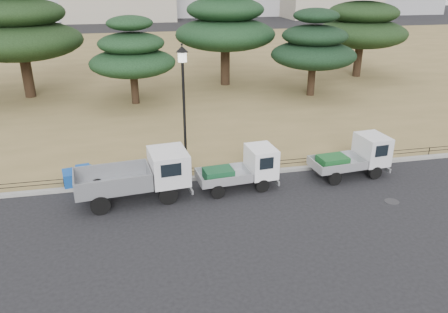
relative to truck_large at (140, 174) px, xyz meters
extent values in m
plane|color=black|center=(3.73, -1.27, -1.12)|extent=(220.00, 220.00, 0.00)
cube|color=olive|center=(3.73, 29.33, -1.04)|extent=(120.00, 56.00, 0.15)
cube|color=gray|center=(3.73, 1.33, -1.04)|extent=(120.00, 0.25, 0.16)
cylinder|color=black|center=(1.09, -0.74, -0.72)|extent=(0.80, 0.24, 0.78)
cylinder|color=black|center=(0.90, 0.95, -0.72)|extent=(0.80, 0.24, 0.78)
cylinder|color=black|center=(-1.60, -1.03, -0.72)|extent=(0.80, 0.24, 0.78)
cylinder|color=black|center=(-1.78, 0.66, -0.72)|extent=(0.80, 0.24, 0.78)
cube|color=#2D2D30|center=(-0.31, -0.03, -0.52)|extent=(4.45, 1.39, 0.14)
cube|color=gray|center=(-1.09, -0.12, -0.07)|extent=(3.20, 2.03, 0.76)
cube|color=silver|center=(1.22, 0.13, 0.22)|extent=(1.71, 2.01, 1.34)
cylinder|color=black|center=(5.18, -0.49, -0.81)|extent=(0.62, 0.21, 0.61)
cylinder|color=black|center=(5.06, 0.84, -0.81)|extent=(0.62, 0.21, 0.61)
cylinder|color=black|center=(3.17, -0.67, -0.81)|extent=(0.62, 0.21, 0.61)
cylinder|color=black|center=(3.05, 0.66, -0.81)|extent=(0.62, 0.21, 0.61)
cube|color=#2D2D30|center=(4.15, 0.09, -0.67)|extent=(3.32, 1.04, 0.14)
cube|color=#ADAFB5|center=(3.56, 0.04, -0.40)|extent=(2.36, 1.57, 0.40)
cube|color=white|center=(5.29, 0.19, 0.05)|extent=(1.26, 1.59, 1.30)
cube|color=#164F2C|center=(3.33, 0.02, -0.30)|extent=(1.31, 1.00, 0.44)
cylinder|color=black|center=(10.65, -0.30, -0.80)|extent=(0.64, 0.23, 0.63)
cylinder|color=black|center=(10.52, 1.08, -0.80)|extent=(0.64, 0.23, 0.63)
cylinder|color=black|center=(8.56, -0.50, -0.80)|extent=(0.64, 0.23, 0.63)
cylinder|color=black|center=(8.43, 0.88, -0.80)|extent=(0.64, 0.23, 0.63)
cube|color=#2D2D30|center=(9.57, 0.29, -0.65)|extent=(3.45, 1.10, 0.15)
cube|color=#ACAEB3|center=(8.96, 0.23, -0.37)|extent=(2.47, 1.65, 0.42)
cube|color=silver|center=(10.76, 0.41, 0.09)|extent=(1.32, 1.66, 1.33)
cube|color=#195725|center=(8.73, 0.21, -0.26)|extent=(1.37, 1.05, 0.46)
cylinder|color=black|center=(2.14, 1.63, -0.88)|extent=(0.45, 0.45, 0.16)
cylinder|color=black|center=(2.14, 1.63, 1.73)|extent=(0.12, 0.12, 5.07)
cylinder|color=white|center=(2.14, 1.63, 4.47)|extent=(0.41, 0.41, 0.41)
cone|color=black|center=(2.14, 1.63, 4.80)|extent=(0.53, 0.53, 0.25)
cylinder|color=black|center=(3.73, 1.48, -0.77)|extent=(38.00, 0.03, 0.03)
cylinder|color=black|center=(3.73, 1.48, -0.59)|extent=(38.00, 0.03, 0.03)
cylinder|color=black|center=(3.73, 1.48, -0.77)|extent=(0.04, 0.04, 0.40)
cube|color=#154DA8|center=(-2.68, 1.79, -0.67)|extent=(1.43, 1.16, 0.60)
cube|color=#154DA8|center=(-2.42, 1.66, -0.24)|extent=(0.68, 0.62, 0.26)
cylinder|color=#2D2D30|center=(10.23, -2.47, -1.11)|extent=(0.60, 0.60, 0.01)
cylinder|color=black|center=(-7.65, 18.08, 0.74)|extent=(0.77, 0.77, 3.41)
ellipsoid|color=black|center=(-7.65, 18.08, 3.22)|extent=(8.76, 8.76, 2.80)
ellipsoid|color=black|center=(-7.65, 18.08, 5.14)|extent=(6.69, 6.69, 2.14)
cylinder|color=black|center=(0.14, 14.57, 0.22)|extent=(0.54, 0.54, 2.38)
ellipsoid|color=#16331A|center=(0.14, 14.57, 1.95)|extent=(6.00, 6.00, 1.92)
ellipsoid|color=#16331A|center=(0.14, 14.57, 3.29)|extent=(4.58, 4.58, 1.47)
ellipsoid|color=#16331A|center=(0.14, 14.57, 4.63)|extent=(3.16, 3.16, 1.01)
cylinder|color=black|center=(7.71, 18.97, 0.73)|extent=(0.76, 0.76, 3.38)
ellipsoid|color=#16331A|center=(7.71, 18.97, 3.18)|extent=(8.14, 8.14, 2.61)
ellipsoid|color=#16331A|center=(7.71, 18.97, 5.08)|extent=(6.22, 6.22, 1.99)
cylinder|color=black|center=(13.40, 14.14, 0.29)|extent=(0.56, 0.56, 2.50)
ellipsoid|color=black|center=(13.40, 14.14, 2.10)|extent=(6.35, 6.35, 2.03)
ellipsoid|color=black|center=(13.40, 14.14, 3.51)|extent=(4.85, 4.85, 1.55)
ellipsoid|color=black|center=(13.40, 14.14, 4.92)|extent=(3.35, 3.35, 1.07)
cylinder|color=black|center=(20.16, 19.67, 0.59)|extent=(0.70, 0.70, 3.12)
ellipsoid|color=black|center=(20.16, 19.67, 2.85)|extent=(7.96, 7.96, 2.55)
ellipsoid|color=black|center=(20.16, 19.67, 4.61)|extent=(6.08, 6.08, 1.94)
camera|label=1|loc=(0.02, -16.75, 7.65)|focal=35.00mm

